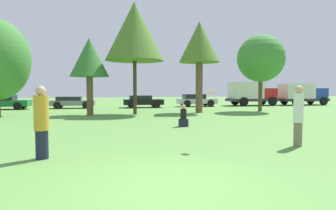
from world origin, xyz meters
TOP-DOWN VIEW (x-y plane):
  - ground_plane at (0.00, 0.00)m, footprint 120.00×120.00m
  - person_thrower at (-2.57, 2.86)m, footprint 0.37×0.37m
  - person_catcher at (4.92, 2.57)m, footprint 0.30×0.30m
  - frisbee at (2.14, 2.98)m, footprint 0.26×0.26m
  - bystander_sitting at (2.92, 8.08)m, footprint 0.40×0.33m
  - tree_2 at (-1.48, 15.56)m, footprint 2.67×2.67m
  - tree_3 at (1.62, 15.32)m, footprint 4.13×4.13m
  - tree_4 at (6.60, 15.63)m, footprint 3.09×3.09m
  - tree_5 at (11.91, 15.65)m, footprint 3.79×3.79m
  - parked_car_green at (-8.97, 23.30)m, footprint 4.31×2.16m
  - parked_car_grey at (-3.20, 23.52)m, footprint 4.16×2.04m
  - parked_car_black at (3.43, 22.83)m, footprint 3.96×2.08m
  - parked_car_silver at (9.13, 23.14)m, footprint 4.10×2.00m
  - delivery_truck_red at (15.70, 23.48)m, footprint 5.53×2.69m
  - delivery_truck_blue at (21.89, 22.95)m, footprint 5.70×2.67m

SIDE VIEW (x-z plane):
  - ground_plane at x=0.00m, z-range 0.00..0.00m
  - bystander_sitting at x=2.92m, z-range -0.08..0.97m
  - parked_car_grey at x=-3.20m, z-range 0.05..1.16m
  - parked_car_black at x=3.43m, z-range 0.05..1.25m
  - parked_car_green at x=-8.97m, z-range 0.04..1.33m
  - parked_car_silver at x=9.13m, z-range 0.05..1.34m
  - person_thrower at x=-2.57m, z-range 0.01..1.89m
  - person_catcher at x=4.92m, z-range 0.04..1.94m
  - delivery_truck_blue at x=21.89m, z-range 0.11..2.55m
  - delivery_truck_red at x=15.70m, z-range 0.11..2.68m
  - frisbee at x=2.14m, z-range 1.66..1.75m
  - tree_2 at x=-1.48m, z-range 1.26..6.58m
  - tree_5 at x=11.91m, z-range 1.18..7.36m
  - tree_4 at x=6.60m, z-range 1.80..8.73m
  - tree_3 at x=1.62m, z-range 1.89..9.82m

